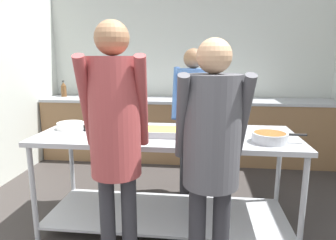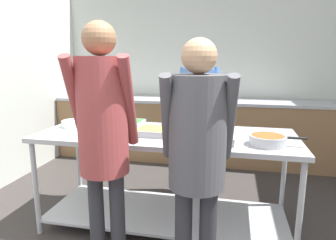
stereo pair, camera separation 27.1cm
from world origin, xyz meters
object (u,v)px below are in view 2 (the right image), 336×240
Objects in this scene: plate_stack at (75,123)px; serving_tray_greens at (160,132)px; serving_tray_vegetables at (209,137)px; sauce_pan at (268,140)px; cook_behind_counter at (198,108)px; water_bottle at (80,88)px; serving_tray_roast at (117,124)px; guest_serving_right at (197,144)px; guest_serving_left at (103,128)px.

plate_stack reaches higher than serving_tray_greens.
serving_tray_vegetables is (1.32, -0.22, -0.00)m from plate_stack.
sauce_pan is at bearing -8.47° from plate_stack.
cook_behind_counter reaches higher than serving_tray_vegetables.
serving_tray_greens is 2.76m from water_bottle.
serving_tray_roast is at bearing -53.14° from water_bottle.
guest_serving_right is at bearing -130.52° from sauce_pan.
serving_tray_greens is at bearing -108.01° from cook_behind_counter.
serving_tray_roast is at bearing 106.90° from guest_serving_left.
sauce_pan is (1.76, -0.26, 0.01)m from plate_stack.
serving_tray_vegetables is 0.24× the size of cook_behind_counter.
guest_serving_left is (0.28, -0.93, 0.19)m from serving_tray_roast.
sauce_pan reaches higher than serving_tray_vegetables.
guest_serving_right is at bearing -83.33° from cook_behind_counter.
serving_tray_vegetables is at bearing -43.09° from water_bottle.
sauce_pan reaches higher than plate_stack.
water_bottle is at bearing 126.86° from serving_tray_roast.
water_bottle is at bearing 120.93° from guest_serving_left.
serving_tray_greens is (0.88, -0.14, -0.00)m from plate_stack.
cook_behind_counter reaches higher than serving_tray_roast.
plate_stack is 0.14× the size of guest_serving_left.
serving_tray_vegetables is 1.59× the size of water_bottle.
serving_tray_roast is 1.22× the size of serving_tray_vegetables.
sauce_pan is at bearing 49.48° from guest_serving_right.
guest_serving_left is at bearing -151.53° from sauce_pan.
serving_tray_vegetables is 0.61m from guest_serving_right.
serving_tray_greens is 0.89m from sauce_pan.
cook_behind_counter is (0.72, 0.52, 0.10)m from serving_tray_roast.
guest_serving_left reaches higher than serving_tray_roast.
guest_serving_right is at bearing -45.54° from serving_tray_roast.
serving_tray_vegetables is 0.96× the size of sauce_pan.
plate_stack is 0.63× the size of serving_tray_greens.
serving_tray_greens and serving_tray_vegetables have the same top height.
serving_tray_vegetables is at bearing 44.83° from guest_serving_left.
guest_serving_left reaches higher than water_bottle.
guest_serving_left is 1.52m from cook_behind_counter.
sauce_pan is 0.73m from guest_serving_right.
cook_behind_counter is at bearing 96.67° from guest_serving_right.
serving_tray_greens is at bearing -8.85° from plate_stack.
guest_serving_left is at bearing -50.85° from plate_stack.
guest_serving_right is (-0.03, -0.59, 0.11)m from serving_tray_vegetables.
plate_stack is at bearing -63.23° from water_bottle.
serving_tray_greens is 0.24× the size of guest_serving_right.
serving_tray_greens is 0.23× the size of guest_serving_left.
serving_tray_greens is (0.48, -0.22, -0.00)m from serving_tray_roast.
serving_tray_roast is 0.53m from serving_tray_greens.
guest_serving_right is 3.54m from water_bottle.
serving_tray_roast is 1.93× the size of water_bottle.
cook_behind_counter reaches higher than sauce_pan.
serving_tray_greens is at bearing -25.16° from serving_tray_roast.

